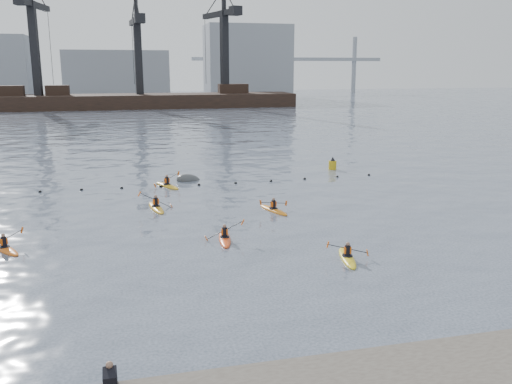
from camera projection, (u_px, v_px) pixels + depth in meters
ground at (253, 300)px, 21.97m from camera, size 400.00×400.00×0.00m
float_line at (180, 185)px, 43.14m from camera, size 33.24×0.73×0.24m
barge_pier at (139, 100)px, 125.45m from camera, size 72.00×19.30×29.50m
skyline at (141, 67)px, 162.44m from camera, size 141.00×28.00×22.00m
kayaker_0 at (225, 238)px, 29.61m from camera, size 2.18×3.18×1.25m
kayaker_1 at (347, 257)px, 26.65m from camera, size 2.08×3.16×1.04m
kayaker_2 at (4, 248)px, 27.99m from camera, size 2.18×2.95×1.13m
kayaker_3 at (156, 207)px, 36.12m from camera, size 2.35×3.41×1.40m
kayaker_4 at (273, 209)px, 35.58m from camera, size 2.05×3.18×1.00m
kayaker_5 at (167, 185)px, 42.86m from camera, size 2.15×3.33×1.23m
mooring_buoy at (189, 180)px, 45.21m from camera, size 2.50×1.74×1.46m
nav_buoy at (332, 165)px, 49.99m from camera, size 0.73×0.73×1.33m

